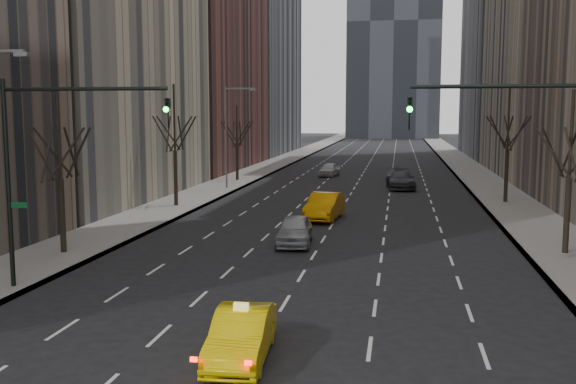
% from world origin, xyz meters
% --- Properties ---
extents(sidewalk_left, '(4.50, 320.00, 0.15)m').
position_xyz_m(sidewalk_left, '(-12.25, 70.00, 0.07)').
color(sidewalk_left, slate).
rests_on(sidewalk_left, ground).
extents(sidewalk_right, '(4.50, 320.00, 0.15)m').
position_xyz_m(sidewalk_right, '(12.25, 70.00, 0.07)').
color(sidewalk_right, slate).
rests_on(sidewalk_right, ground).
extents(tree_lw_b, '(3.36, 3.50, 7.82)m').
position_xyz_m(tree_lw_b, '(-12.00, 18.00, 3.72)').
color(tree_lw_b, black).
rests_on(tree_lw_b, ground).
extents(tree_lw_c, '(3.36, 3.50, 8.74)m').
position_xyz_m(tree_lw_c, '(-12.00, 34.00, 4.04)').
color(tree_lw_c, black).
rests_on(tree_lw_c, ground).
extents(tree_lw_d, '(3.36, 3.50, 7.36)m').
position_xyz_m(tree_lw_d, '(-12.00, 52.00, 3.56)').
color(tree_lw_d, black).
rests_on(tree_lw_d, ground).
extents(tree_rw_b, '(3.36, 3.50, 7.82)m').
position_xyz_m(tree_rw_b, '(12.00, 22.00, 3.72)').
color(tree_rw_b, black).
rests_on(tree_rw_b, ground).
extents(tree_rw_c, '(3.36, 3.50, 8.74)m').
position_xyz_m(tree_rw_c, '(12.00, 40.00, 4.04)').
color(tree_rw_c, black).
rests_on(tree_rw_c, ground).
extents(traffic_mast_left, '(6.69, 0.39, 8.00)m').
position_xyz_m(traffic_mast_left, '(-9.11, 12.00, 5.49)').
color(traffic_mast_left, black).
rests_on(traffic_mast_left, ground).
extents(traffic_mast_right, '(6.69, 0.39, 8.00)m').
position_xyz_m(traffic_mast_right, '(9.11, 12.00, 5.49)').
color(traffic_mast_right, black).
rests_on(traffic_mast_right, ground).
extents(streetlight_far, '(2.83, 0.22, 9.00)m').
position_xyz_m(streetlight_far, '(-10.84, 45.00, 5.62)').
color(streetlight_far, slate).
rests_on(streetlight_far, ground).
extents(taxi_sedan, '(1.79, 4.37, 1.41)m').
position_xyz_m(taxi_sedan, '(-0.27, 6.58, 0.70)').
color(taxi_sedan, yellow).
rests_on(taxi_sedan, ground).
extents(silver_sedan_ahead, '(2.16, 4.58, 1.52)m').
position_xyz_m(silver_sedan_ahead, '(-1.34, 22.40, 0.76)').
color(silver_sedan_ahead, gray).
rests_on(silver_sedan_ahead, ground).
extents(far_taxi, '(2.28, 5.28, 1.69)m').
position_xyz_m(far_taxi, '(-0.69, 30.58, 0.85)').
color(far_taxi, orange).
rests_on(far_taxi, ground).
extents(far_suv_grey, '(2.93, 6.03, 1.69)m').
position_xyz_m(far_suv_grey, '(4.15, 48.47, 0.85)').
color(far_suv_grey, '#2F3035').
rests_on(far_suv_grey, ground).
extents(far_car_white, '(2.27, 4.45, 1.45)m').
position_xyz_m(far_car_white, '(-3.44, 58.72, 0.73)').
color(far_car_white, '#BBBBBB').
rests_on(far_car_white, ground).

